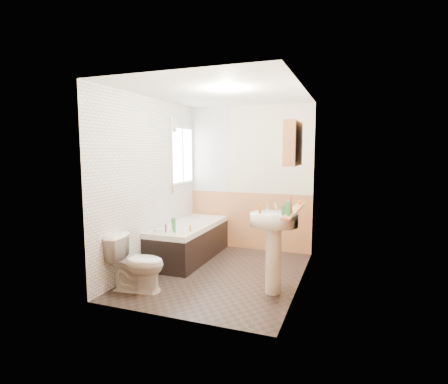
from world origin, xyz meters
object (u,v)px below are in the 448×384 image
(bathtub, at_px, (190,240))
(medicine_cabinet, at_px, (293,143))
(toilet, at_px, (137,263))
(pine_shelf, at_px, (295,210))
(sink, at_px, (274,237))

(bathtub, distance_m, medicine_cabinet, 2.42)
(medicine_cabinet, bearing_deg, bathtub, 158.01)
(toilet, bearing_deg, pine_shelf, -73.59)
(toilet, distance_m, sink, 1.72)
(bathtub, distance_m, pine_shelf, 2.00)
(medicine_cabinet, bearing_deg, toilet, -158.13)
(bathtub, xyz_separation_m, toilet, (-0.03, -1.41, 0.05))
(bathtub, bearing_deg, sink, -30.03)
(sink, height_order, pine_shelf, sink)
(bathtub, distance_m, sink, 1.86)
(pine_shelf, bearing_deg, toilet, -156.34)
(bathtub, bearing_deg, pine_shelf, -19.48)
(sink, distance_m, pine_shelf, 0.45)
(pine_shelf, bearing_deg, bathtub, 160.52)
(pine_shelf, bearing_deg, medicine_cabinet, -109.84)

